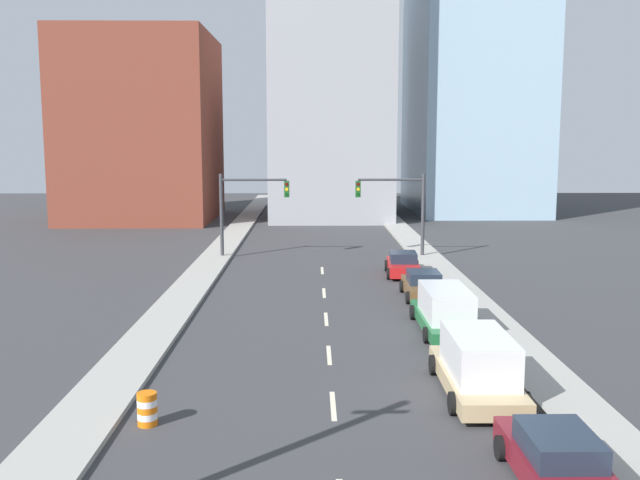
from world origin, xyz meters
name	(u,v)px	position (x,y,z in m)	size (l,w,h in m)	color
sidewalk_left	(226,244)	(-7.19, 47.24, 0.09)	(2.11, 94.49, 0.18)	#9E9B93
sidewalk_right	(414,244)	(7.19, 47.24, 0.09)	(2.11, 94.49, 0.18)	#9E9B93
lane_stripe_at_14m	(333,406)	(0.00, 14.09, 0.00)	(0.16, 2.40, 0.01)	beige
lane_stripe_at_19m	(329,355)	(0.00, 19.21, 0.00)	(0.16, 2.40, 0.01)	beige
lane_stripe_at_25m	(326,319)	(0.00, 24.60, 0.00)	(0.16, 2.40, 0.01)	beige
lane_stripe_at_30m	(324,293)	(0.00, 30.10, 0.00)	(0.16, 2.40, 0.01)	beige
lane_stripe_at_37m	(322,270)	(0.00, 36.54, 0.00)	(0.16, 2.40, 0.01)	beige
building_brick_left	(143,128)	(-17.47, 65.48, 9.12)	(14.00, 16.00, 18.24)	brown
building_office_center	(330,79)	(1.26, 69.48, 14.21)	(12.00, 20.00, 28.43)	#99999E
building_glass_right	(473,67)	(17.14, 73.48, 15.88)	(13.00, 20.00, 31.76)	#99B7CC
traffic_signal_left	(242,203)	(-5.33, 41.35, 3.75)	(4.71, 0.35, 5.72)	#38383D
traffic_signal_right	(402,203)	(5.49, 41.35, 3.75)	(4.71, 0.35, 5.72)	#38383D
traffic_barrel	(147,409)	(-5.30, 12.68, 0.47)	(0.56, 0.56, 0.95)	orange
sedan_maroon	(558,462)	(5.05, 8.90, 0.62)	(2.09, 4.76, 1.36)	maroon
box_truck_tan	(478,365)	(4.58, 14.98, 0.96)	(2.39, 5.83, 2.01)	tan
box_truck_green	(445,310)	(4.95, 22.49, 0.90)	(2.35, 6.04, 1.88)	#1E6033
sedan_brown	(423,286)	(5.05, 28.89, 0.63)	(2.12, 4.35, 1.37)	brown
sedan_red	(403,265)	(4.78, 34.99, 0.64)	(2.23, 4.39, 1.39)	red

